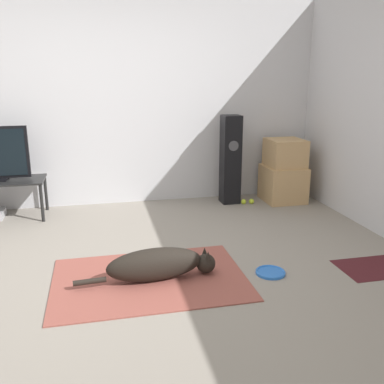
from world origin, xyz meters
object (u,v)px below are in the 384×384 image
Objects in this scene: cardboard_box_lower at (283,184)px; cardboard_box_upper at (285,153)px; tennis_ball_by_boxes at (252,201)px; floor_speaker at (230,160)px; frisbee at (270,272)px; tennis_ball_near_speaker at (244,202)px; dog at (159,264)px.

cardboard_box_lower is 1.12× the size of cardboard_box_upper.
floor_speaker is at bearing 152.46° from tennis_ball_by_boxes.
cardboard_box_upper reaches higher than tennis_ball_by_boxes.
tennis_ball_by_boxes is at bearing -27.54° from floor_speaker.
floor_speaker is at bearing 82.01° from frisbee.
tennis_ball_near_speaker is at bearing 177.70° from tennis_ball_by_boxes.
cardboard_box_lower is (1.93, 1.90, 0.09)m from dog.
tennis_ball_near_speaker is at bearing -174.95° from cardboard_box_lower.
dog is at bearing -121.70° from floor_speaker.
cardboard_box_lower reaches higher than dog.
tennis_ball_near_speaker is (0.15, -0.13, -0.53)m from floor_speaker.
frisbee is 1.99m from tennis_ball_near_speaker.
dog is 17.56× the size of tennis_ball_by_boxes.
cardboard_box_lower reaches higher than tennis_ball_near_speaker.
cardboard_box_lower is (1.00, 1.99, 0.22)m from frisbee.
floor_speaker is at bearing 173.50° from cardboard_box_lower.
floor_speaker is (0.29, 2.07, 0.55)m from frisbee.
floor_speaker reaches higher than tennis_ball_near_speaker.
cardboard_box_upper is (1.01, 2.01, 0.63)m from frisbee.
cardboard_box_lower is at bearing 6.78° from tennis_ball_by_boxes.
tennis_ball_by_boxes is at bearing -2.30° from tennis_ball_near_speaker.
tennis_ball_near_speaker is (-0.11, 0.00, 0.00)m from tennis_ball_by_boxes.
cardboard_box_upper is 0.73m from floor_speaker.
floor_speaker reaches higher than dog.
frisbee is 0.48× the size of cardboard_box_lower.
cardboard_box_lower is at bearing -6.50° from floor_speaker.
tennis_ball_by_boxes is at bearing -173.22° from cardboard_box_lower.
cardboard_box_upper is at bearing 6.42° from tennis_ball_near_speaker.
tennis_ball_near_speaker is (1.38, 1.86, -0.11)m from dog.
cardboard_box_upper reaches higher than cardboard_box_lower.
cardboard_box_lower is 0.46× the size of floor_speaker.
frisbee is 2.02m from tennis_ball_by_boxes.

